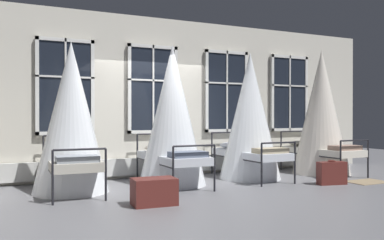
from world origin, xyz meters
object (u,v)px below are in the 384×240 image
Objects in this scene: cot_second at (71,119)px; cot_third at (172,117)px; suitcase_dark at (332,173)px; travel_trunk at (154,192)px; cot_fourth at (250,118)px; cot_fifth at (321,114)px.

cot_second is 0.97× the size of cot_third.
suitcase_dark reaches higher than travel_trunk.
cot_third is 2.13m from travel_trunk.
suitcase_dark is at bearing -104.49° from cot_second.
cot_third is 1.80m from cot_fourth.
travel_trunk is (-2.72, -1.63, -1.09)m from cot_fourth.
cot_third reaches higher than cot_fourth.
cot_fifth reaches higher than travel_trunk.
cot_second is 3.69m from cot_fourth.
cot_fifth reaches higher than cot_second.
cot_third is 0.94× the size of cot_fifth.
cot_fifth is at bearing -89.37° from cot_second.
cot_second is at bearing 89.70° from cot_fourth.
suitcase_dark is (1.01, -1.33, -1.07)m from cot_fourth.
suitcase_dark is 3.74m from travel_trunk.
suitcase_dark is at bearing 144.07° from cot_fifth.
cot_fourth is at bearing 137.57° from suitcase_dark.
cot_fourth reaches higher than suitcase_dark.
suitcase_dark is at bearing -143.86° from cot_fourth.
travel_trunk is at bearing -147.85° from cot_second.
cot_third is at bearing 166.07° from suitcase_dark.
cot_fifth reaches higher than cot_third.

